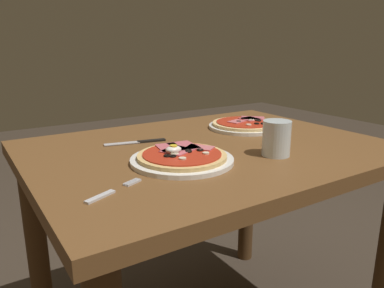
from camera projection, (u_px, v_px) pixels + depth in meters
name	position (u px, v px, depth m)	size (l,w,h in m)	color
dining_table	(209.00, 183.00, 1.18)	(1.07, 0.81, 0.73)	brown
pizza_foreground	(182.00, 158.00, 0.99)	(0.28, 0.28, 0.05)	white
pizza_across_left	(244.00, 125.00, 1.38)	(0.26, 0.26, 0.03)	white
water_glass_near	(276.00, 141.00, 1.04)	(0.08, 0.08, 0.10)	silver
fork	(110.00, 192.00, 0.79)	(0.15, 0.08, 0.00)	silver
knife	(140.00, 142.00, 1.19)	(0.19, 0.06, 0.01)	silver
salt_shaker	(278.00, 137.00, 1.13)	(0.03, 0.03, 0.07)	white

